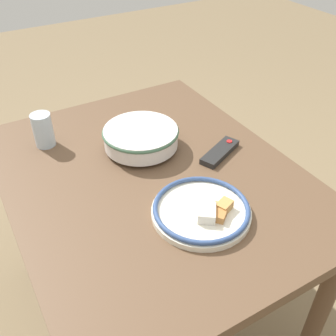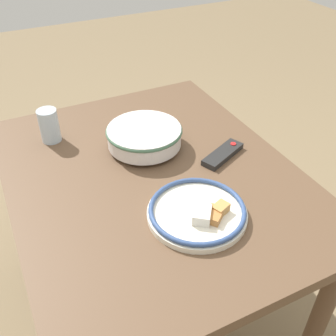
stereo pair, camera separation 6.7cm
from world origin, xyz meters
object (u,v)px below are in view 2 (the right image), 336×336
Objects in this scene: tv_remote at (223,154)px; drinking_glass at (49,126)px; food_plate at (198,212)px; noodle_bowl at (144,136)px.

tv_remote is 0.61m from drinking_glass.
food_plate is 0.64m from drinking_glass.
food_plate is at bearing 26.08° from drinking_glass.
food_plate is at bearing -0.42° from noodle_bowl.
drinking_glass reaches higher than tv_remote.
food_plate is 1.54× the size of tv_remote.
noodle_bowl is at bearing 56.27° from drinking_glass.
tv_remote is (-0.21, 0.22, -0.01)m from food_plate.
food_plate is at bearing -69.51° from tv_remote.
noodle_bowl is 0.34m from drinking_glass.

